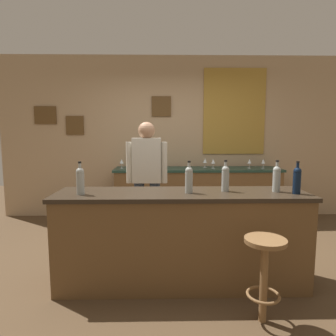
{
  "coord_description": "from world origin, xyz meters",
  "views": [
    {
      "loc": [
        -0.18,
        -3.15,
        1.49
      ],
      "look_at": [
        -0.11,
        0.45,
        1.05
      ],
      "focal_mm": 31.2,
      "sensor_mm": 36.0,
      "label": 1
    }
  ],
  "objects_px": {
    "bartender": "(147,176)",
    "wine_glass_b": "(205,161)",
    "bar_stool": "(264,266)",
    "wine_glass_c": "(213,162)",
    "wine_bottle_d": "(277,178)",
    "wine_glass_e": "(263,162)",
    "wine_bottle_e": "(297,179)",
    "wine_glass_d": "(249,162)",
    "coffee_mug": "(130,165)",
    "wine_bottle_a": "(80,180)",
    "wine_bottle_b": "(189,179)",
    "wine_glass_a": "(122,162)",
    "wine_bottle_c": "(225,177)"
  },
  "relations": [
    {
      "from": "wine_bottle_a",
      "to": "wine_bottle_b",
      "type": "distance_m",
      "value": 1.01
    },
    {
      "from": "wine_glass_c",
      "to": "wine_glass_a",
      "type": "bearing_deg",
      "value": 178.73
    },
    {
      "from": "wine_bottle_d",
      "to": "coffee_mug",
      "type": "height_order",
      "value": "wine_bottle_d"
    },
    {
      "from": "coffee_mug",
      "to": "wine_glass_e",
      "type": "bearing_deg",
      "value": -1.5
    },
    {
      "from": "coffee_mug",
      "to": "wine_glass_d",
      "type": "bearing_deg",
      "value": -1.07
    },
    {
      "from": "wine_bottle_d",
      "to": "wine_glass_e",
      "type": "xyz_separation_m",
      "value": [
        0.57,
        2.0,
        -0.05
      ]
    },
    {
      "from": "wine_glass_d",
      "to": "wine_glass_a",
      "type": "bearing_deg",
      "value": 179.32
    },
    {
      "from": "wine_glass_d",
      "to": "coffee_mug",
      "type": "relative_size",
      "value": 1.24
    },
    {
      "from": "bar_stool",
      "to": "wine_glass_e",
      "type": "distance_m",
      "value": 2.81
    },
    {
      "from": "coffee_mug",
      "to": "wine_bottle_c",
      "type": "bearing_deg",
      "value": -60.6
    },
    {
      "from": "bartender",
      "to": "wine_glass_b",
      "type": "xyz_separation_m",
      "value": [
        0.92,
        1.21,
        0.07
      ]
    },
    {
      "from": "bar_stool",
      "to": "wine_glass_d",
      "type": "distance_m",
      "value": 2.77
    },
    {
      "from": "wine_glass_d",
      "to": "wine_glass_e",
      "type": "height_order",
      "value": "same"
    },
    {
      "from": "wine_bottle_a",
      "to": "wine_glass_c",
      "type": "height_order",
      "value": "wine_bottle_a"
    },
    {
      "from": "wine_bottle_b",
      "to": "wine_glass_e",
      "type": "xyz_separation_m",
      "value": [
        1.41,
        2.04,
        -0.05
      ]
    },
    {
      "from": "bar_stool",
      "to": "coffee_mug",
      "type": "distance_m",
      "value": 3.02
    },
    {
      "from": "wine_glass_b",
      "to": "bar_stool",
      "type": "bearing_deg",
      "value": -88.54
    },
    {
      "from": "wine_bottle_a",
      "to": "coffee_mug",
      "type": "height_order",
      "value": "wine_bottle_a"
    },
    {
      "from": "wine_glass_a",
      "to": "wine_glass_d",
      "type": "xyz_separation_m",
      "value": [
        2.12,
        -0.03,
        0.0
      ]
    },
    {
      "from": "bar_stool",
      "to": "wine_glass_a",
      "type": "distance_m",
      "value": 3.09
    },
    {
      "from": "wine_bottle_b",
      "to": "coffee_mug",
      "type": "relative_size",
      "value": 2.45
    },
    {
      "from": "wine_bottle_c",
      "to": "wine_glass_b",
      "type": "distance_m",
      "value": 2.11
    },
    {
      "from": "wine_bottle_c",
      "to": "wine_bottle_e",
      "type": "height_order",
      "value": "same"
    },
    {
      "from": "wine_glass_c",
      "to": "coffee_mug",
      "type": "height_order",
      "value": "wine_glass_c"
    },
    {
      "from": "bartender",
      "to": "wine_glass_b",
      "type": "distance_m",
      "value": 1.52
    },
    {
      "from": "bartender",
      "to": "wine_glass_b",
      "type": "bearing_deg",
      "value": 52.86
    },
    {
      "from": "bartender",
      "to": "wine_bottle_e",
      "type": "xyz_separation_m",
      "value": [
        1.45,
        -1.02,
        0.12
      ]
    },
    {
      "from": "wine_glass_e",
      "to": "wine_glass_d",
      "type": "bearing_deg",
      "value": 174.68
    },
    {
      "from": "wine_glass_b",
      "to": "wine_glass_c",
      "type": "height_order",
      "value": "same"
    },
    {
      "from": "wine_bottle_b",
      "to": "wine_glass_c",
      "type": "height_order",
      "value": "wine_bottle_b"
    },
    {
      "from": "bartender",
      "to": "wine_bottle_d",
      "type": "relative_size",
      "value": 5.29
    },
    {
      "from": "bar_stool",
      "to": "wine_glass_c",
      "type": "distance_m",
      "value": 2.68
    },
    {
      "from": "wine_glass_a",
      "to": "wine_glass_d",
      "type": "relative_size",
      "value": 1.0
    },
    {
      "from": "wine_bottle_e",
      "to": "wine_glass_d",
      "type": "relative_size",
      "value": 1.97
    },
    {
      "from": "bartender",
      "to": "wine_bottle_e",
      "type": "height_order",
      "value": "bartender"
    },
    {
      "from": "bar_stool",
      "to": "wine_bottle_d",
      "type": "xyz_separation_m",
      "value": [
        0.31,
        0.61,
        0.6
      ]
    },
    {
      "from": "wine_bottle_e",
      "to": "wine_bottle_b",
      "type": "bearing_deg",
      "value": 176.53
    },
    {
      "from": "wine_bottle_c",
      "to": "wine_glass_a",
      "type": "bearing_deg",
      "value": 122.51
    },
    {
      "from": "wine_glass_a",
      "to": "wine_glass_d",
      "type": "bearing_deg",
      "value": -0.68
    },
    {
      "from": "coffee_mug",
      "to": "wine_glass_a",
      "type": "bearing_deg",
      "value": -175.21
    },
    {
      "from": "wine_glass_c",
      "to": "wine_glass_d",
      "type": "height_order",
      "value": "same"
    },
    {
      "from": "wine_bottle_e",
      "to": "bar_stool",
      "type": "bearing_deg",
      "value": -131.99
    },
    {
      "from": "wine_bottle_e",
      "to": "wine_glass_e",
      "type": "relative_size",
      "value": 1.97
    },
    {
      "from": "wine_glass_d",
      "to": "bar_stool",
      "type": "bearing_deg",
      "value": -103.88
    },
    {
      "from": "wine_glass_d",
      "to": "wine_glass_c",
      "type": "bearing_deg",
      "value": -179.2
    },
    {
      "from": "wine_bottle_e",
      "to": "wine_glass_c",
      "type": "distance_m",
      "value": 2.16
    },
    {
      "from": "bartender",
      "to": "wine_bottle_b",
      "type": "bearing_deg",
      "value": -65.05
    },
    {
      "from": "wine_bottle_b",
      "to": "wine_glass_a",
      "type": "distance_m",
      "value": 2.28
    },
    {
      "from": "wine_bottle_c",
      "to": "wine_bottle_d",
      "type": "relative_size",
      "value": 1.0
    },
    {
      "from": "wine_bottle_d",
      "to": "wine_glass_a",
      "type": "xyz_separation_m",
      "value": [
        -1.77,
        2.05,
        -0.05
      ]
    }
  ]
}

